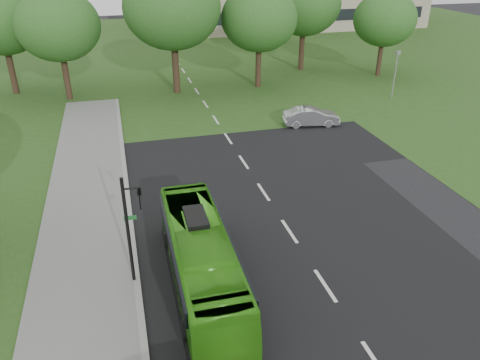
{
  "coord_description": "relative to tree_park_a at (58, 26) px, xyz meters",
  "views": [
    {
      "loc": [
        -6.97,
        -15.09,
        11.95
      ],
      "look_at": [
        -1.66,
        4.68,
        1.6
      ],
      "focal_mm": 35.0,
      "sensor_mm": 36.0,
      "label": 1
    }
  ],
  "objects": [
    {
      "name": "ground",
      "position": [
        11.0,
        -26.57,
        -6.08
      ],
      "size": [
        160.0,
        160.0,
        0.0
      ],
      "primitive_type": "plane",
      "color": "black",
      "rests_on": "ground"
    },
    {
      "name": "street_surfaces",
      "position": [
        10.62,
        -3.82,
        -6.06
      ],
      "size": [
        120.0,
        120.0,
        0.15
      ],
      "color": "black",
      "rests_on": "ground"
    },
    {
      "name": "tree_park_a",
      "position": [
        0.0,
        0.0,
        0.0
      ],
      "size": [
        6.75,
        6.75,
        8.97
      ],
      "color": "black",
      "rests_on": "ground"
    },
    {
      "name": "tree_park_b",
      "position": [
        9.23,
        -0.45,
        1.14
      ],
      "size": [
        8.17,
        8.17,
        10.71
      ],
      "color": "black",
      "rests_on": "ground"
    },
    {
      "name": "tree_park_c",
      "position": [
        16.83,
        -0.49,
        0.0
      ],
      "size": [
        6.76,
        6.76,
        8.97
      ],
      "color": "black",
      "rests_on": "ground"
    },
    {
      "name": "tree_park_d",
      "position": [
        23.18,
        4.76,
        0.52
      ],
      "size": [
        7.38,
        7.38,
        9.76
      ],
      "color": "black",
      "rests_on": "ground"
    },
    {
      "name": "tree_park_e",
      "position": [
        29.78,
        0.3,
        -0.62
      ],
      "size": [
        6.03,
        6.03,
        8.03
      ],
      "color": "black",
      "rests_on": "ground"
    },
    {
      "name": "tree_park_f",
      "position": [
        -4.72,
        3.0,
        0.31
      ],
      "size": [
        7.04,
        7.04,
        9.39
      ],
      "color": "black",
      "rests_on": "ground"
    },
    {
      "name": "bus",
      "position": [
        6.36,
        -27.32,
        -4.82
      ],
      "size": [
        2.19,
        9.06,
        2.52
      ],
      "primitive_type": "imported",
      "rotation": [
        0.0,
        0.0,
        -0.01
      ],
      "color": "#3EA619",
      "rests_on": "ground"
    },
    {
      "name": "sedan",
      "position": [
        17.52,
        -11.52,
        -5.41
      ],
      "size": [
        4.25,
        2.05,
        1.34
      ],
      "primitive_type": "imported",
      "rotation": [
        0.0,
        0.0,
        1.41
      ],
      "color": "silver",
      "rests_on": "ground"
    },
    {
      "name": "traffic_light",
      "position": [
        3.94,
        -26.42,
        -3.37
      ],
      "size": [
        0.74,
        0.21,
        4.62
      ],
      "rotation": [
        0.0,
        0.0,
        0.15
      ],
      "color": "black",
      "rests_on": "ground"
    },
    {
      "name": "camera_pole",
      "position": [
        27.0,
        -6.94,
        -3.49
      ],
      "size": [
        0.38,
        0.34,
        4.02
      ],
      "rotation": [
        0.0,
        0.0,
        0.18
      ],
      "color": "gray",
      "rests_on": "ground"
    }
  ]
}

